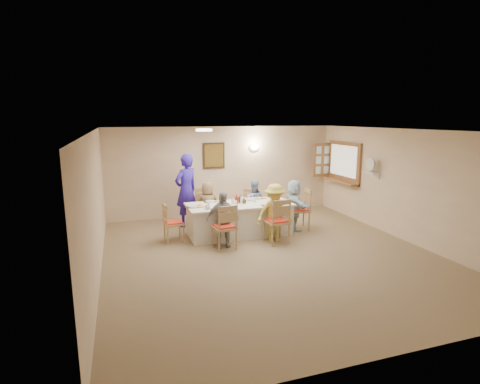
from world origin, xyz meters
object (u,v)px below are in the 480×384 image
object	(u,v)px
serving_hatch	(344,162)
chair_back_right	(252,207)
diner_back_left	(208,205)
diner_front_right	(274,213)
diner_right_end	(294,205)
chair_front_right	(277,220)
chair_front_left	(224,226)
condiment_ketchup	(236,199)
chair_right_end	(299,209)
chair_left_end	(174,222)
dining_table	(240,219)
desk_fan	(371,167)
diner_back_right	(254,203)
chair_back_left	(207,208)
caregiver	(186,190)
diner_front_left	(223,219)

from	to	relation	value
serving_hatch	chair_back_right	distance (m)	2.99
diner_back_left	diner_front_right	world-z (taller)	diner_front_right
diner_right_end	chair_front_right	bearing A→B (deg)	135.28
chair_front_left	condiment_ketchup	bearing A→B (deg)	-129.72
diner_front_right	condiment_ketchup	distance (m)	0.99
chair_right_end	chair_left_end	bearing A→B (deg)	-82.12
dining_table	diner_back_left	world-z (taller)	diner_back_left
chair_front_right	diner_back_left	size ratio (longest dim) A/B	0.85
chair_front_right	chair_right_end	xyz separation A→B (m)	(0.95, 0.80, -0.01)
serving_hatch	chair_front_right	xyz separation A→B (m)	(-2.80, -1.74, -0.99)
chair_back_right	chair_left_end	bearing A→B (deg)	-147.89
chair_front_right	condiment_ketchup	size ratio (longest dim) A/B	4.56
desk_fan	chair_front_left	world-z (taller)	desk_fan
chair_front_left	diner_back_right	xyz separation A→B (m)	(1.20, 1.48, 0.10)
dining_table	chair_front_right	world-z (taller)	chair_front_right
chair_front_right	chair_left_end	bearing A→B (deg)	-24.50
chair_back_left	caregiver	bearing A→B (deg)	131.46
diner_back_right	dining_table	bearing A→B (deg)	56.94
chair_back_right	diner_back_right	distance (m)	0.18
diner_right_end	desk_fan	bearing A→B (deg)	-101.34
dining_table	chair_left_end	xyz separation A→B (m)	(-1.55, 0.00, 0.06)
chair_front_left	chair_front_right	distance (m)	1.20
dining_table	chair_front_left	distance (m)	1.01
chair_back_left	diner_front_right	bearing A→B (deg)	-61.63
diner_back_right	diner_front_left	size ratio (longest dim) A/B	0.97
diner_back_right	diner_front_left	world-z (taller)	diner_front_left
chair_front_left	chair_right_end	xyz separation A→B (m)	(2.15, 0.80, 0.02)
diner_back_right	diner_right_end	bearing A→B (deg)	148.70
chair_back_right	condiment_ketchup	size ratio (longest dim) A/B	4.05
chair_left_end	condiment_ketchup	xyz separation A→B (m)	(1.48, 0.02, 0.43)
serving_hatch	chair_back_left	xyz separation A→B (m)	(-4.00, -0.14, -1.00)
diner_front_left	diner_front_right	size ratio (longest dim) A/B	0.93
chair_back_right	chair_front_right	bearing A→B (deg)	-78.30
chair_left_end	caregiver	world-z (taller)	caregiver
diner_front_left	caregiver	distance (m)	1.91
diner_front_left	condiment_ketchup	world-z (taller)	diner_front_left
chair_left_end	diner_front_right	distance (m)	2.27
chair_front_right	chair_left_end	world-z (taller)	chair_front_right
chair_front_right	chair_back_left	bearing A→B (deg)	-57.22
diner_back_right	caregiver	world-z (taller)	caregiver
chair_left_end	condiment_ketchup	size ratio (longest dim) A/B	3.92
condiment_ketchup	chair_back_right	bearing A→B (deg)	49.46
diner_back_right	diner_right_end	distance (m)	1.07
serving_hatch	diner_back_right	distance (m)	2.96
diner_right_end	chair_back_right	bearing A→B (deg)	46.69
diner_front_right	dining_table	bearing A→B (deg)	130.49
dining_table	chair_front_right	bearing A→B (deg)	-53.13
desk_fan	chair_right_end	bearing A→B (deg)	166.78
caregiver	chair_left_end	bearing A→B (deg)	35.69
chair_front_left	diner_back_right	world-z (taller)	diner_back_right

